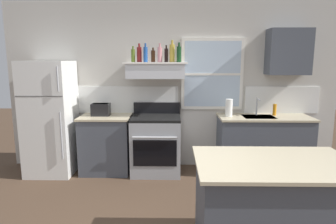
{
  "coord_description": "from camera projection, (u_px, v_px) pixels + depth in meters",
  "views": [
    {
      "loc": [
        0.02,
        -2.64,
        1.79
      ],
      "look_at": [
        -0.05,
        1.2,
        1.1
      ],
      "focal_mm": 31.56,
      "sensor_mm": 36.0,
      "label": 1
    }
  ],
  "objects": [
    {
      "name": "refrigerator",
      "position": [
        50.0,
        118.0,
        4.6
      ],
      "size": [
        0.7,
        0.72,
        1.77
      ],
      "color": "white",
      "rests_on": "ground_plane"
    },
    {
      "name": "bottle_brown_stout",
      "position": [
        153.0,
        56.0,
        4.57
      ],
      "size": [
        0.06,
        0.06,
        0.22
      ],
      "color": "#381E0F",
      "rests_on": "range_hood_shelf"
    },
    {
      "name": "back_wall",
      "position": [
        174.0,
        86.0,
        4.87
      ],
      "size": [
        5.4,
        0.11,
        2.7
      ],
      "color": "beige",
      "rests_on": "ground_plane"
    },
    {
      "name": "bottle_olive_oil_square",
      "position": [
        133.0,
        55.0,
        4.52
      ],
      "size": [
        0.06,
        0.06,
        0.24
      ],
      "color": "#4C601E",
      "rests_on": "range_hood_shelf"
    },
    {
      "name": "counter_right_with_sink",
      "position": [
        263.0,
        144.0,
        4.68
      ],
      "size": [
        1.43,
        0.63,
        0.91
      ],
      "color": "#474C56",
      "rests_on": "ground_plane"
    },
    {
      "name": "bottle_dark_green_wine",
      "position": [
        179.0,
        54.0,
        4.47
      ],
      "size": [
        0.07,
        0.07,
        0.29
      ],
      "color": "#143819",
      "rests_on": "range_hood_shelf"
    },
    {
      "name": "dish_soap_bottle",
      "position": [
        275.0,
        110.0,
        4.68
      ],
      "size": [
        0.06,
        0.06,
        0.18
      ],
      "primitive_type": "cylinder",
      "color": "orange",
      "rests_on": "counter_right_with_sink"
    },
    {
      "name": "bottle_rose_pink",
      "position": [
        160.0,
        54.0,
        4.54
      ],
      "size": [
        0.07,
        0.07,
        0.28
      ],
      "color": "#C67F84",
      "rests_on": "range_hood_shelf"
    },
    {
      "name": "counter_left_of_stove",
      "position": [
        106.0,
        144.0,
        4.72
      ],
      "size": [
        0.79,
        0.63,
        0.91
      ],
      "color": "#474C56",
      "rests_on": "ground_plane"
    },
    {
      "name": "bottle_balsamic_dark",
      "position": [
        166.0,
        55.0,
        4.56
      ],
      "size": [
        0.06,
        0.06,
        0.26
      ],
      "color": "black",
      "rests_on": "range_hood_shelf"
    },
    {
      "name": "kitchen_island",
      "position": [
        273.0,
        209.0,
        2.65
      ],
      "size": [
        1.4,
        0.9,
        0.91
      ],
      "color": "#474C56",
      "rests_on": "ground_plane"
    },
    {
      "name": "bottle_blue_liqueur",
      "position": [
        146.0,
        54.0,
        4.49
      ],
      "size": [
        0.07,
        0.07,
        0.28
      ],
      "color": "#1E478C",
      "rests_on": "range_hood_shelf"
    },
    {
      "name": "bottle_champagne_gold_foil",
      "position": [
        172.0,
        53.0,
        4.53
      ],
      "size": [
        0.08,
        0.08,
        0.33
      ],
      "color": "#B29333",
      "rests_on": "range_hood_shelf"
    },
    {
      "name": "stove_range",
      "position": [
        156.0,
        144.0,
        4.67
      ],
      "size": [
        0.76,
        0.69,
        1.09
      ],
      "color": "#9EA0A5",
      "rests_on": "ground_plane"
    },
    {
      "name": "range_hood_shelf",
      "position": [
        156.0,
        70.0,
        4.56
      ],
      "size": [
        0.96,
        0.52,
        0.24
      ],
      "color": "silver"
    },
    {
      "name": "toaster",
      "position": [
        101.0,
        109.0,
        4.66
      ],
      "size": [
        0.3,
        0.2,
        0.19
      ],
      "color": "black",
      "rests_on": "counter_left_of_stove"
    },
    {
      "name": "bottle_red_label_wine",
      "position": [
        139.0,
        54.0,
        4.55
      ],
      "size": [
        0.07,
        0.07,
        0.28
      ],
      "color": "maroon",
      "rests_on": "range_hood_shelf"
    },
    {
      "name": "sink_faucet",
      "position": [
        257.0,
        104.0,
        4.67
      ],
      "size": [
        0.03,
        0.17,
        0.28
      ],
      "color": "silver",
      "rests_on": "counter_right_with_sink"
    },
    {
      "name": "upper_cabinet_right",
      "position": [
        288.0,
        52.0,
        4.56
      ],
      "size": [
        0.64,
        0.32,
        0.7
      ],
      "color": "#474C56"
    },
    {
      "name": "paper_towel_roll",
      "position": [
        229.0,
        108.0,
        4.59
      ],
      "size": [
        0.11,
        0.11,
        0.27
      ],
      "primitive_type": "cylinder",
      "color": "white",
      "rests_on": "counter_right_with_sink"
    }
  ]
}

